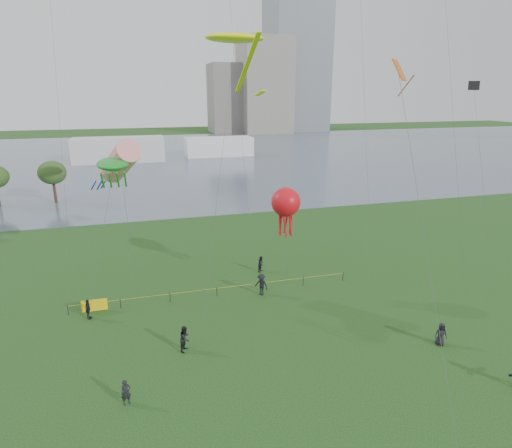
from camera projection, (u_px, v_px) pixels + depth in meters
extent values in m
plane|color=#153912|center=(305.00, 414.00, 23.57)|extent=(400.00, 400.00, 0.00)
cube|color=slate|center=(167.00, 157.00, 115.53)|extent=(400.00, 120.00, 0.08)
cube|color=gray|center=(264.00, 86.00, 178.68)|extent=(20.00, 20.00, 38.00)
cube|color=slate|center=(229.00, 98.00, 182.10)|extent=(16.00, 18.00, 28.00)
cube|color=silver|center=(119.00, 150.00, 106.97)|extent=(22.00, 8.00, 6.00)
cube|color=white|center=(219.00, 147.00, 116.54)|extent=(18.00, 7.00, 5.00)
cylinder|color=#372519|center=(55.00, 194.00, 67.70)|extent=(0.44, 0.44, 2.99)
ellipsoid|color=#355521|center=(52.00, 173.00, 66.70)|extent=(4.26, 4.26, 3.59)
cylinder|color=black|center=(68.00, 310.00, 33.93)|extent=(0.07, 0.07, 0.85)
cylinder|color=black|center=(121.00, 303.00, 34.95)|extent=(0.07, 0.07, 0.85)
cylinder|color=black|center=(170.00, 297.00, 35.98)|extent=(0.07, 0.07, 0.85)
cylinder|color=black|center=(217.00, 292.00, 37.00)|extent=(0.07, 0.07, 0.85)
cylinder|color=black|center=(261.00, 286.00, 38.02)|extent=(0.07, 0.07, 0.85)
cylinder|color=black|center=(303.00, 281.00, 39.05)|extent=(0.07, 0.07, 0.85)
cylinder|color=black|center=(343.00, 276.00, 40.07)|extent=(0.07, 0.07, 0.85)
cylinder|color=gold|center=(217.00, 288.00, 36.90)|extent=(24.00, 0.03, 0.03)
cube|color=yellow|center=(94.00, 305.00, 34.40)|extent=(2.00, 0.04, 1.00)
imported|color=black|center=(185.00, 338.00, 29.14)|extent=(1.05, 1.12, 1.83)
imported|color=black|center=(261.00, 284.00, 37.12)|extent=(1.38, 1.43, 1.96)
imported|color=black|center=(88.00, 309.00, 33.22)|extent=(0.55, 1.01, 1.64)
imported|color=black|center=(441.00, 334.00, 29.79)|extent=(0.95, 0.77, 1.67)
imported|color=black|center=(126.00, 392.00, 24.13)|extent=(0.64, 0.51, 1.54)
imported|color=black|center=(261.00, 264.00, 41.97)|extent=(0.97, 0.98, 1.60)
cylinder|color=#3F3F42|center=(220.00, 171.00, 35.36)|extent=(4.84, 8.68, 21.41)
ellipsoid|color=#F1FF0D|center=(235.00, 38.00, 36.77)|extent=(5.20, 3.25, 0.81)
cube|color=#F1FF0D|center=(247.00, 65.00, 33.62)|extent=(0.36, 6.98, 4.09)
cube|color=#F1FF0D|center=(260.00, 93.00, 30.75)|extent=(0.95, 0.95, 0.42)
cylinder|color=#3F3F42|center=(129.00, 231.00, 35.97)|extent=(0.50, 2.19, 11.47)
cylinder|color=red|center=(120.00, 162.00, 35.20)|extent=(3.89, 5.29, 3.99)
cylinder|color=#1932B0|center=(103.00, 185.00, 34.21)|extent=(0.60, 1.13, 0.88)
cylinder|color=#1932B0|center=(100.00, 184.00, 34.49)|extent=(0.60, 1.13, 0.88)
cylinder|color=#1932B0|center=(94.00, 185.00, 34.24)|extent=(0.60, 1.13, 0.88)
cylinder|color=#1932B0|center=(93.00, 186.00, 33.81)|extent=(0.60, 1.13, 0.88)
cylinder|color=#1932B0|center=(99.00, 186.00, 33.79)|extent=(0.60, 1.13, 0.88)
cylinder|color=#3F3F42|center=(101.00, 242.00, 33.39)|extent=(2.87, 3.37, 11.60)
ellipsoid|color=#1A9025|center=(113.00, 164.00, 33.56)|extent=(2.52, 4.53, 0.88)
cylinder|color=#1A9025|center=(103.00, 181.00, 32.18)|extent=(0.16, 1.79, 1.54)
cylinder|color=#1A9025|center=(110.00, 180.00, 32.32)|extent=(0.16, 1.79, 1.54)
cylinder|color=#1A9025|center=(118.00, 180.00, 32.46)|extent=(0.16, 1.79, 1.54)
cylinder|color=#1A9025|center=(125.00, 179.00, 32.60)|extent=(0.16, 1.79, 1.54)
cylinder|color=#3F3F42|center=(285.00, 254.00, 35.50)|extent=(0.88, 2.70, 8.20)
sphere|color=red|center=(286.00, 202.00, 35.61)|extent=(2.46, 2.46, 2.46)
cylinder|color=red|center=(291.00, 220.00, 36.22)|extent=(0.18, 0.54, 2.60)
cylinder|color=red|center=(287.00, 219.00, 36.55)|extent=(0.49, 0.36, 2.61)
cylinder|color=red|center=(281.00, 219.00, 36.42)|extent=(0.49, 0.36, 2.61)
cylinder|color=red|center=(280.00, 221.00, 35.96)|extent=(0.18, 0.54, 2.60)
cylinder|color=red|center=(284.00, 222.00, 35.63)|extent=(0.49, 0.36, 2.61)
cylinder|color=red|center=(290.00, 222.00, 35.75)|extent=(0.49, 0.36, 2.61)
cylinder|color=#3F3F42|center=(425.00, 234.00, 24.51)|extent=(3.13, 12.93, 18.38)
cube|color=#CE5612|center=(399.00, 70.00, 28.10)|extent=(1.68, 1.68, 1.37)
cylinder|color=#CE5612|center=(406.00, 86.00, 27.57)|extent=(0.08, 1.58, 1.35)
cube|color=black|center=(474.00, 85.00, 36.70)|extent=(0.97, 0.68, 0.76)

